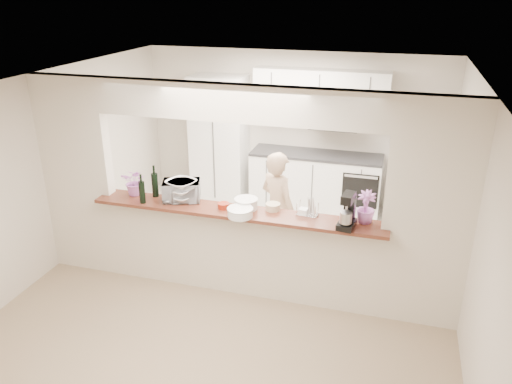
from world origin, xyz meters
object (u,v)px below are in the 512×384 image
at_px(toaster_oven, 181,191).
at_px(person, 278,209).
at_px(refrigerator, 420,169).
at_px(stand_mixer, 348,212).

distance_m(toaster_oven, person, 1.31).
xyz_separation_m(refrigerator, person, (-1.77, -1.85, -0.08)).
relative_size(refrigerator, stand_mixer, 4.42).
bearing_deg(stand_mixer, refrigerator, 73.90).
bearing_deg(person, stand_mixer, 168.67).
bearing_deg(stand_mixer, toaster_oven, 175.16).
height_order(toaster_oven, person, person).
bearing_deg(refrigerator, person, -133.71).
bearing_deg(toaster_oven, person, 17.97).
bearing_deg(refrigerator, stand_mixer, -106.10).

